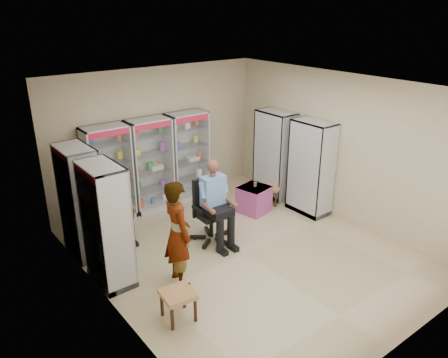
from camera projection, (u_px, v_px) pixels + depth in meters
floor at (244, 253)px, 7.90m from camera, size 6.00×6.00×0.00m
room_shell at (246, 150)px, 7.16m from camera, size 5.02×6.02×3.01m
cabinet_back_left at (109, 175)px, 8.80m from camera, size 0.90×0.50×2.00m
cabinet_back_mid at (150, 165)px, 9.33m from camera, size 0.90×0.50×2.00m
cabinet_back_right at (188, 156)px, 9.87m from camera, size 0.90×0.50×2.00m
cabinet_right_far at (275, 155)px, 9.96m from camera, size 0.90×0.50×2.00m
cabinet_right_near at (311, 168)px, 9.15m from camera, size 0.90×0.50×2.00m
cabinet_left_far at (81, 202)px, 7.58m from camera, size 0.90×0.50×2.00m
cabinet_left_near at (107, 225)px, 6.78m from camera, size 0.90×0.50×2.00m
wooden_chair at (115, 214)px, 8.31m from camera, size 0.42×0.42×0.94m
seated_customer at (115, 206)px, 8.20m from camera, size 0.44×0.60×1.34m
office_chair at (211, 211)px, 8.14m from camera, size 0.68×0.68×1.20m
seated_shopkeeper at (213, 204)px, 8.04m from camera, size 0.53×0.72×1.53m
pink_trunk at (254, 199)px, 9.40m from camera, size 0.70×0.69×0.57m
tea_glass at (255, 184)px, 9.32m from camera, size 0.07×0.07×0.09m
woven_stool_a at (272, 194)px, 9.85m from camera, size 0.53×0.53×0.40m
woven_stool_b at (178, 305)px, 6.19m from camera, size 0.49×0.49×0.44m
standing_man at (178, 234)px, 6.78m from camera, size 0.50×0.69×1.75m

